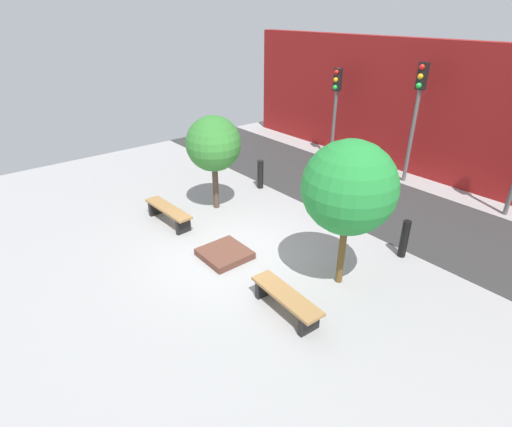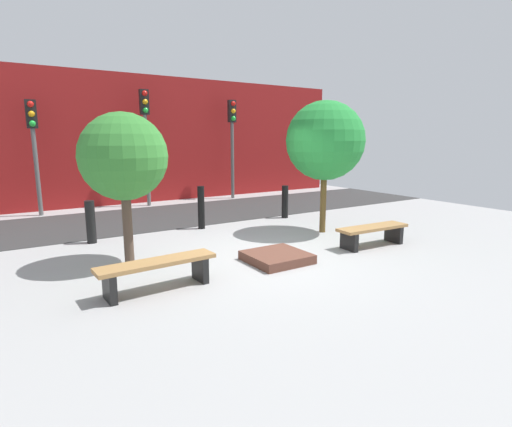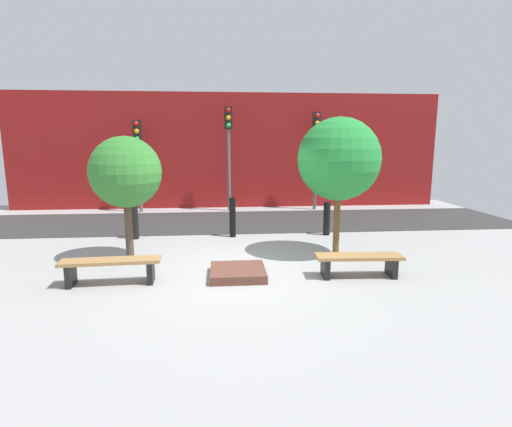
% 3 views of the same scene
% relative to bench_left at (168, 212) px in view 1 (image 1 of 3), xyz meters
% --- Properties ---
extents(ground_plane, '(18.00, 18.00, 0.00)m').
position_rel_bench_left_xyz_m(ground_plane, '(2.27, 0.44, -0.33)').
color(ground_plane, '#9B9B9B').
extents(road_strip, '(18.00, 3.54, 0.01)m').
position_rel_bench_left_xyz_m(road_strip, '(2.27, 5.41, -0.32)').
color(road_strip, '#313131').
rests_on(road_strip, ground).
extents(building_facade, '(16.20, 0.50, 4.29)m').
position_rel_bench_left_xyz_m(building_facade, '(2.27, 8.45, 1.82)').
color(building_facade, maroon).
rests_on(building_facade, ground).
extents(bench_left, '(1.76, 0.48, 0.45)m').
position_rel_bench_left_xyz_m(bench_left, '(0.00, 0.00, 0.00)').
color(bench_left, black).
rests_on(bench_left, ground).
extents(bench_right, '(1.64, 0.51, 0.42)m').
position_rel_bench_left_xyz_m(bench_right, '(4.54, 0.00, -0.03)').
color(bench_right, black).
rests_on(bench_right, ground).
extents(planter_bed, '(1.03, 1.01, 0.16)m').
position_rel_bench_left_xyz_m(planter_bed, '(2.27, 0.20, -0.25)').
color(planter_bed, brown).
rests_on(planter_bed, ground).
extents(tree_behind_left_bench, '(1.49, 1.49, 2.63)m').
position_rel_bench_left_xyz_m(tree_behind_left_bench, '(0.00, 1.52, 1.55)').
color(tree_behind_left_bench, '#4D3B2F').
rests_on(tree_behind_left_bench, ground).
extents(tree_behind_right_bench, '(1.81, 1.81, 3.04)m').
position_rel_bench_left_xyz_m(tree_behind_right_bench, '(4.54, 1.52, 1.80)').
color(tree_behind_right_bench, brown).
rests_on(tree_behind_right_bench, ground).
extents(bollard_far_left, '(0.20, 0.20, 0.91)m').
position_rel_bench_left_xyz_m(bollard_far_left, '(-0.28, 3.39, 0.13)').
color(bollard_far_left, black).
rests_on(bollard_far_left, ground).
extents(bollard_left, '(0.17, 0.17, 1.05)m').
position_rel_bench_left_xyz_m(bollard_left, '(2.27, 3.39, 0.20)').
color(bollard_left, black).
rests_on(bollard_left, ground).
extents(bollard_center, '(0.18, 0.18, 0.91)m').
position_rel_bench_left_xyz_m(bollard_center, '(4.82, 3.39, 0.13)').
color(bollard_center, black).
rests_on(bollard_center, ground).
extents(traffic_light_west, '(0.28, 0.27, 3.24)m').
position_rel_bench_left_xyz_m(traffic_light_west, '(-0.91, 7.47, 1.93)').
color(traffic_light_west, '#5C5C5C').
rests_on(traffic_light_west, ground).
extents(traffic_light_mid_west, '(0.28, 0.27, 3.71)m').
position_rel_bench_left_xyz_m(traffic_light_mid_west, '(2.27, 7.47, 2.24)').
color(traffic_light_mid_west, '#5E5E5E').
rests_on(traffic_light_mid_west, ground).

